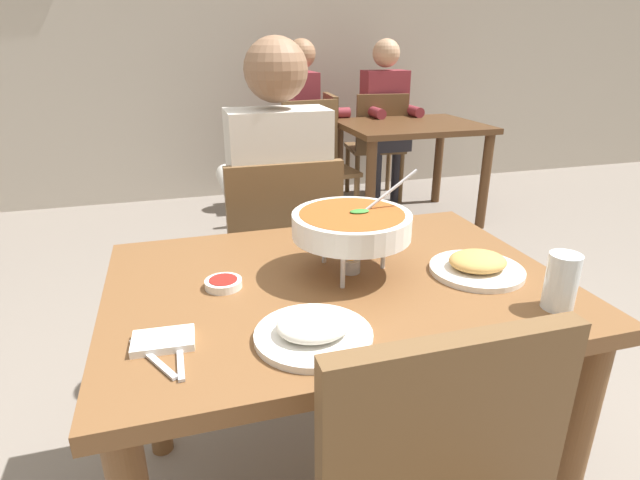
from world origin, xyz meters
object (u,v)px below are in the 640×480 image
dining_table_main (336,321)px  dining_table_far (410,141)px  rice_plate (313,330)px  sauce_dish (223,283)px  drink_glass (561,284)px  appetizer_plate (477,266)px  chair_bg_middle (378,141)px  chair_diner_main (281,256)px  patron_bg_middle (385,112)px  curry_bowl (352,225)px  diner_main (277,195)px  chair_bg_right (316,158)px  chair_bg_left (317,145)px  patron_bg_left (307,114)px

dining_table_main → dining_table_far: (1.32, 2.30, -0.01)m
rice_plate → sauce_dish: rice_plate is taller
rice_plate → dining_table_far: (1.45, 2.54, -0.15)m
drink_glass → dining_table_far: 2.73m
rice_plate → appetizer_plate: same height
appetizer_plate → chair_bg_middle: bearing=72.2°
appetizer_plate → chair_diner_main: bearing=115.5°
rice_plate → sauce_dish: 0.32m
patron_bg_middle → appetizer_plate: bearing=-108.8°
chair_bg_middle → drink_glass: bearing=-105.4°
curry_bowl → chair_bg_middle: bearing=66.1°
diner_main → chair_bg_right: bearing=69.3°
dining_table_far → chair_bg_middle: size_ratio=1.11×
chair_bg_left → patron_bg_middle: bearing=0.4°
curry_bowl → sauce_dish: size_ratio=3.69×
diner_main → appetizer_plate: (0.36, -0.79, 0.01)m
curry_bowl → sauce_dish: (-0.33, 0.00, -0.12)m
patron_bg_left → diner_main: bearing=-107.8°
chair_diner_main → patron_bg_left: 2.30m
sauce_dish → patron_bg_middle: patron_bg_middle is taller
dining_table_far → patron_bg_middle: bearing=87.6°
chair_bg_right → patron_bg_left: bearing=81.9°
chair_diner_main → chair_bg_middle: 2.49m
curry_bowl → chair_bg_left: curry_bowl is taller
patron_bg_left → appetizer_plate: bearing=-96.4°
chair_bg_middle → chair_bg_right: same height
rice_plate → patron_bg_middle: 3.41m
curry_bowl → diner_main: bearing=94.0°
appetizer_plate → patron_bg_left: bearing=83.6°
sauce_dish → rice_plate: bearing=-62.1°
diner_main → patron_bg_middle: same height
drink_glass → chair_bg_left: 3.13m
sauce_dish → chair_bg_middle: size_ratio=0.10×
appetizer_plate → patron_bg_left: patron_bg_left is taller
appetizer_plate → patron_bg_middle: size_ratio=0.18×
chair_bg_right → drink_glass: bearing=-94.0°
diner_main → chair_bg_left: (0.76, 2.10, -0.24)m
dining_table_far → rice_plate: bearing=-119.7°
rice_plate → patron_bg_middle: bearing=64.4°
rice_plate → patron_bg_left: (0.82, 3.12, -0.01)m
drink_glass → chair_bg_left: chair_bg_left is taller
dining_table_far → appetizer_plate: bearing=-112.2°
chair_diner_main → patron_bg_middle: patron_bg_middle is taller
chair_bg_middle → patron_bg_middle: 0.24m
dining_table_main → chair_bg_middle: bearing=65.5°
sauce_dish → appetizer_plate: bearing=-8.9°
chair_bg_right → patron_bg_left: 0.58m
diner_main → chair_bg_left: size_ratio=1.46×
diner_main → dining_table_far: 2.06m
dining_table_main → sauce_dish: 0.31m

